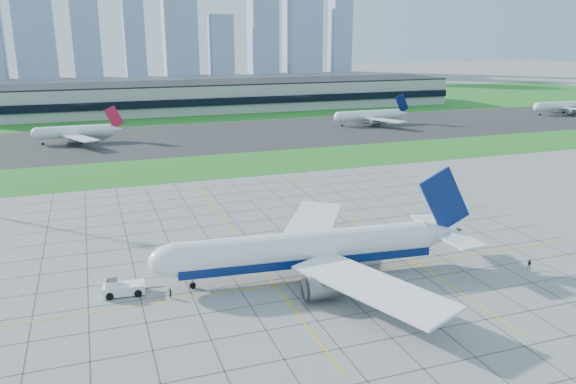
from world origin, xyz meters
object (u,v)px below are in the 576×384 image
at_px(crew_near, 170,293).
at_px(crew_far, 530,264).
at_px(distant_jet_2, 370,115).
at_px(distant_jet_3, 564,106).
at_px(pushback_tug, 122,288).
at_px(airliner, 309,249).
at_px(distant_jet_1, 76,132).

distance_m(crew_near, crew_far, 63.91).
distance_m(distant_jet_2, distant_jet_3, 115.96).
height_order(crew_near, distant_jet_2, distant_jet_2).
bearing_deg(crew_far, pushback_tug, -147.44).
height_order(airliner, distant_jet_1, airliner).
relative_size(crew_far, distant_jet_2, 0.04).
distance_m(airliner, crew_near, 24.53).
height_order(airliner, distant_jet_3, airliner).
bearing_deg(distant_jet_1, distant_jet_2, 1.16).
xyz_separation_m(airliner, crew_far, (38.97, -10.64, -4.10)).
bearing_deg(distant_jet_2, pushback_tug, -129.72).
xyz_separation_m(pushback_tug, crew_far, (70.40, -14.10, -0.29)).
relative_size(distant_jet_1, distant_jet_3, 1.00).
relative_size(airliner, distant_jet_3, 1.38).
distance_m(pushback_tug, distant_jet_3, 280.44).
bearing_deg(distant_jet_2, crew_near, -127.25).
xyz_separation_m(crew_far, distant_jet_3, (168.65, 160.69, 3.57)).
bearing_deg(crew_far, distant_jet_1, 159.88).
xyz_separation_m(crew_near, distant_jet_3, (231.79, 150.71, 3.63)).
xyz_separation_m(pushback_tug, crew_near, (7.26, -4.12, -0.34)).
relative_size(pushback_tug, distant_jet_2, 0.23).
xyz_separation_m(airliner, distant_jet_3, (207.62, 150.05, -0.53)).
height_order(crew_near, distant_jet_3, distant_jet_3).
relative_size(airliner, distant_jet_1, 1.38).
distance_m(airliner, distant_jet_3, 256.17).
bearing_deg(distant_jet_1, pushback_tug, -87.07).
xyz_separation_m(airliner, distant_jet_1, (-38.89, 149.00, -0.53)).
bearing_deg(airliner, crew_near, -173.18).
relative_size(distant_jet_1, distant_jet_2, 1.00).
bearing_deg(distant_jet_1, airliner, -75.37).
height_order(pushback_tug, distant_jet_1, distant_jet_1).
relative_size(distant_jet_2, distant_jet_3, 1.00).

